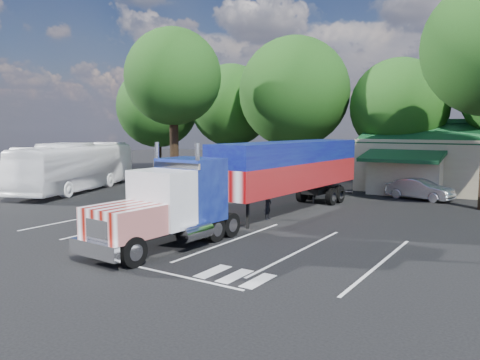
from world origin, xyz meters
The scene contains 11 objects.
ground centered at (0.00, 0.00, 0.00)m, with size 120.00×120.00×0.00m, color black.
tree_row_a centered at (-22.00, 16.50, 7.16)m, with size 9.00×9.00×11.68m.
tree_row_b centered at (-13.00, 17.80, 7.13)m, with size 8.40×8.40×11.35m.
tree_row_c centered at (-5.00, 16.20, 8.04)m, with size 10.00×10.00×13.05m.
tree_row_d centered at (4.00, 17.50, 6.58)m, with size 8.00×8.00×10.60m.
tree_near_left centered at (-10.50, 6.00, 8.81)m, with size 7.60×7.60×12.65m.
semi_truck centered at (1.89, -0.86, 2.41)m, with size 3.77×20.46×4.27m.
woman centered at (2.12, -1.05, 0.77)m, with size 0.56×0.37×1.55m, color black.
bicycle centered at (1.80, 5.64, 0.41)m, with size 0.54×1.55×0.82m, color black.
tour_bus centered at (-16.00, 0.83, 1.86)m, with size 3.12×13.35×3.72m, color white.
silver_sedan centered at (7.38, 10.50, 0.72)m, with size 1.52×4.37×1.44m, color #B1B5BA.
Camera 1 is at (14.31, -22.45, 4.88)m, focal length 35.00 mm.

